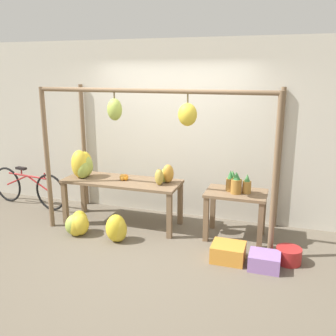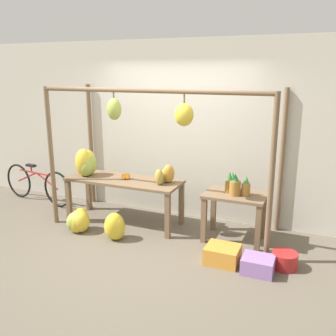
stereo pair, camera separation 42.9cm
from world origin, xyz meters
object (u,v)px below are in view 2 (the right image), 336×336
Objects in this scene: banana_pile_ground_right at (115,227)px; fruit_crate_purple at (258,265)px; papaya_pile at (165,175)px; blue_bucket at (284,260)px; banana_pile_on_table at (87,163)px; banana_pile_ground_left at (79,221)px; parked_bicycle at (37,184)px; pineapple_cluster at (235,185)px; orange_pile at (126,176)px; fruit_crate_white at (222,254)px.

banana_pile_ground_right is 2.02m from fruit_crate_purple.
papaya_pile reaches higher than fruit_crate_purple.
blue_bucket and fruit_crate_purple have the same top height.
fruit_crate_purple is (1.53, -0.78, -0.74)m from papaya_pile.
banana_pile_ground_left is (0.18, -0.53, -0.74)m from banana_pile_on_table.
blue_bucket is 0.19× the size of parked_bicycle.
parked_bicycle reaches higher than blue_bucket.
parked_bicycle is (-4.40, 0.71, 0.24)m from blue_bucket.
banana_pile_ground_right is at bearing -177.13° from blue_bucket.
pineapple_cluster is 0.21× the size of parked_bicycle.
banana_pile_on_table is 1.18× the size of fruit_crate_purple.
pineapple_cluster is (1.69, 0.03, 0.06)m from orange_pile.
fruit_crate_white is 1.11× the size of fruit_crate_purple.
parked_bicycle is 4.47× the size of fruit_crate_purple.
blue_bucket is at bearing -16.55° from papaya_pile.
papaya_pile is at bearing 146.78° from fruit_crate_white.
fruit_crate_white is 0.75m from blue_bucket.
banana_pile_on_table is 1.01× the size of banana_pile_ground_left.
parked_bicycle is (-1.46, 0.80, 0.18)m from banana_pile_ground_left.
pineapple_cluster reaches higher than fruit_crate_purple.
orange_pile reaches higher than banana_pile_ground_left.
banana_pile_ground_right is 1.04m from papaya_pile.
papaya_pile is (0.64, 0.04, 0.08)m from orange_pile.
papaya_pile is at bearing 179.64° from pineapple_cluster.
banana_pile_on_table is 3.25m from blue_bucket.
pineapple_cluster is at bearing 22.82° from banana_pile_ground_right.
banana_pile_ground_left is 1.21× the size of papaya_pile.
parked_bicycle reaches higher than fruit_crate_white.
pineapple_cluster is at bearing 15.74° from banana_pile_ground_left.
pineapple_cluster is 1.15m from fruit_crate_purple.
papaya_pile is at bearing 163.45° from blue_bucket.
fruit_crate_purple is at bearing -139.14° from blue_bucket.
fruit_crate_purple is (2.84, -0.69, -0.81)m from banana_pile_on_table.
fruit_crate_purple is at bearing -3.53° from banana_pile_ground_right.
orange_pile is at bearing 161.17° from fruit_crate_purple.
banana_pile_ground_right is at bearing -126.62° from papaya_pile.
banana_pile_ground_left reaches higher than fruit_crate_purple.
blue_bucket is 2.02m from papaya_pile.
banana_pile_ground_right is 0.24× the size of parked_bicycle.
banana_pile_ground_right is 2.27m from parked_bicycle.
banana_pile_on_table is 0.93m from banana_pile_ground_left.
papaya_pile is (0.48, 0.65, 0.64)m from banana_pile_ground_right.
blue_bucket is (2.29, 0.11, -0.09)m from banana_pile_ground_right.
blue_bucket is 0.37m from fruit_crate_purple.
fruit_crate_purple is (2.66, -0.16, -0.06)m from banana_pile_ground_left.
fruit_crate_white is 1.48m from papaya_pile.
banana_pile_ground_left is 0.26× the size of parked_bicycle.
orange_pile is (0.67, 0.05, -0.15)m from banana_pile_on_table.
banana_pile_ground_right is 1.10× the size of papaya_pile.
orange_pile is at bearing 158.66° from fruit_crate_white.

